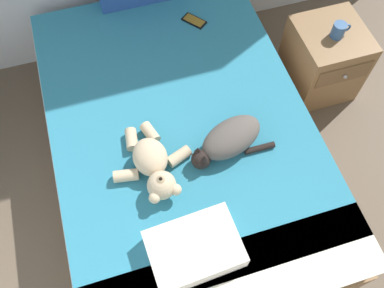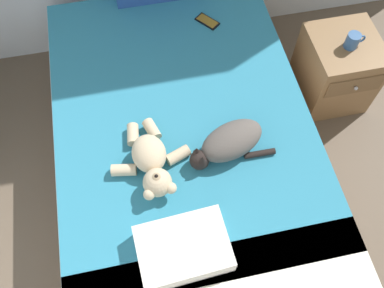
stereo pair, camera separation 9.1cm
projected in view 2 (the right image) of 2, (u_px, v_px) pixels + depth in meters
bed at (183, 141)px, 2.43m from camera, size 1.43×2.09×0.50m
cat at (229, 143)px, 2.05m from camera, size 0.44×0.29×0.15m
teddy_bear at (151, 162)px, 2.01m from camera, size 0.41×0.47×0.15m
cell_phone at (207, 21)px, 2.55m from camera, size 0.15×0.16×0.01m
throw_pillow at (183, 249)px, 1.81m from camera, size 0.41×0.30×0.11m
nightstand at (336, 70)px, 2.69m from camera, size 0.42×0.47×0.50m
mug at (353, 41)px, 2.41m from camera, size 0.12×0.08×0.09m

